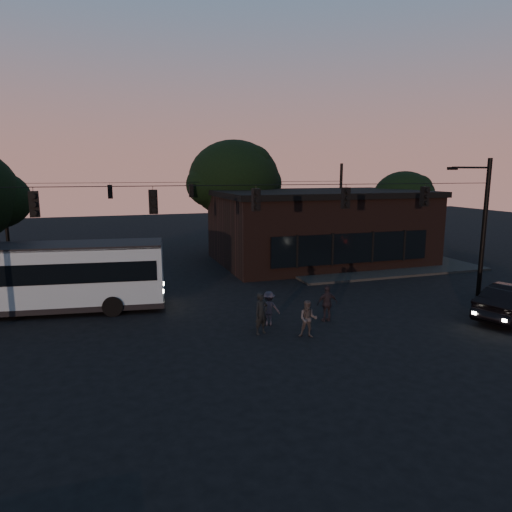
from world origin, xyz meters
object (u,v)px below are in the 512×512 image
object	(u,v)px
pedestrian_a	(261,313)
pedestrian_d	(269,308)
bus	(38,275)
building	(319,226)
pedestrian_c	(327,303)
pedestrian_b	(308,319)

from	to	relation	value
pedestrian_a	pedestrian_d	distance (m)	1.21
bus	pedestrian_d	size ratio (longest dim) A/B	7.86
building	pedestrian_d	xyz separation A→B (m)	(-8.71, -12.92, -1.94)
pedestrian_a	pedestrian_c	xyz separation A→B (m)	(3.41, 0.63, -0.05)
pedestrian_b	bus	bearing A→B (deg)	171.50
building	pedestrian_b	xyz separation A→B (m)	(-7.69, -14.89, -1.92)
pedestrian_c	building	bearing A→B (deg)	-111.88
pedestrian_d	pedestrian_a	bearing A→B (deg)	73.23
bus	building	bearing A→B (deg)	29.76
building	pedestrian_d	world-z (taller)	building
building	pedestrian_b	size ratio (longest dim) A/B	9.79
pedestrian_d	building	bearing A→B (deg)	-105.80
building	pedestrian_d	size ratio (longest dim) A/B	9.96
pedestrian_b	pedestrian_c	xyz separation A→B (m)	(1.70, 1.61, 0.06)
bus	pedestrian_d	distance (m)	11.33
bus	pedestrian_b	bearing A→B (deg)	-25.94
pedestrian_b	pedestrian_d	distance (m)	2.22
pedestrian_a	pedestrian_c	world-z (taller)	pedestrian_a
bus	pedestrian_a	bearing A→B (deg)	-26.59
bus	pedestrian_c	bearing A→B (deg)	-16.50
pedestrian_c	pedestrian_d	size ratio (longest dim) A/B	1.10
bus	pedestrian_d	bearing A→B (deg)	-20.46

